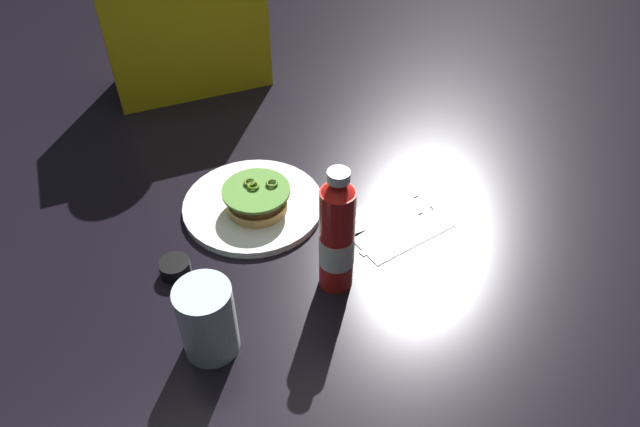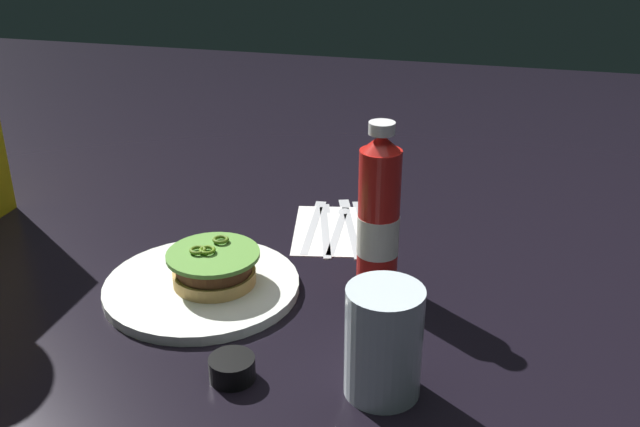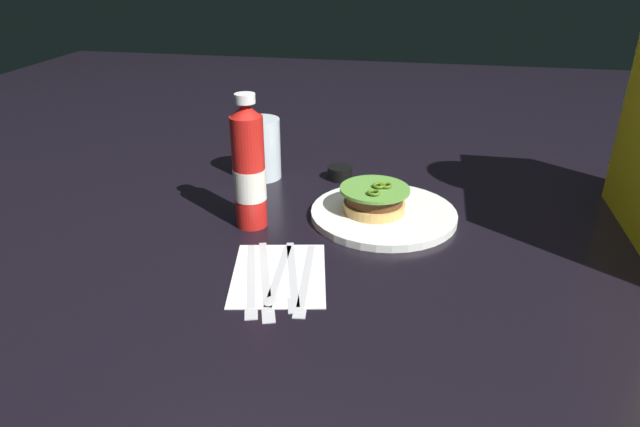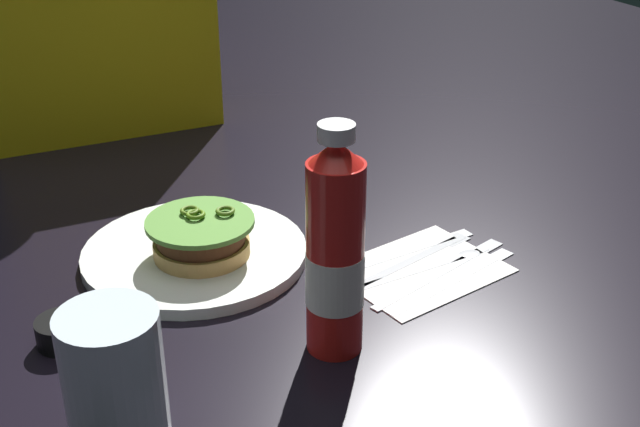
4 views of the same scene
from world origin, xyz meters
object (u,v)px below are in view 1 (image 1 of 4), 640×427
at_px(napkin, 393,222).
at_px(spoon_utensil, 407,216).
at_px(dinner_plate, 253,205).
at_px(table_knife, 391,204).
at_px(fork_utensil, 394,211).
at_px(diner_person, 180,1).
at_px(condiment_cup, 175,268).
at_px(ketchup_bottle, 337,238).
at_px(butter_knife, 418,228).
at_px(burger_sandwich, 257,199).
at_px(steak_knife, 411,221).
at_px(water_glass, 207,320).

distance_m(napkin, spoon_utensil, 0.03).
bearing_deg(dinner_plate, table_knife, -20.90).
height_order(fork_utensil, diner_person, diner_person).
bearing_deg(condiment_cup, ketchup_bottle, -26.08).
relative_size(condiment_cup, napkin, 0.29).
bearing_deg(table_knife, fork_utensil, -98.96).
height_order(butter_knife, table_knife, same).
xyz_separation_m(ketchup_bottle, fork_utensil, (0.17, 0.12, -0.10)).
bearing_deg(table_knife, butter_knife, -78.23).
relative_size(burger_sandwich, butter_knife, 0.62).
bearing_deg(steak_knife, table_knife, 102.95).
xyz_separation_m(burger_sandwich, condiment_cup, (-0.18, -0.09, -0.02)).
bearing_deg(burger_sandwich, ketchup_bottle, -71.77).
bearing_deg(napkin, ketchup_bottle, -149.82).
relative_size(water_glass, fork_utensil, 0.65).
distance_m(napkin, table_knife, 0.05).
distance_m(napkin, diner_person, 0.72).
height_order(condiment_cup, fork_utensil, condiment_cup).
bearing_deg(table_knife, napkin, -111.24).
bearing_deg(butter_knife, steak_knife, 98.66).
bearing_deg(spoon_utensil, ketchup_bottle, -153.22).
xyz_separation_m(burger_sandwich, spoon_utensil, (0.26, -0.12, -0.03)).
height_order(burger_sandwich, water_glass, water_glass).
height_order(burger_sandwich, diner_person, diner_person).
relative_size(condiment_cup, fork_utensil, 0.27).
bearing_deg(dinner_plate, water_glass, -118.66).
bearing_deg(dinner_plate, butter_knife, -33.20).
xyz_separation_m(condiment_cup, spoon_utensil, (0.43, -0.03, -0.01)).
height_order(burger_sandwich, fork_utensil, burger_sandwich).
xyz_separation_m(water_glass, fork_utensil, (0.40, 0.16, -0.06)).
distance_m(condiment_cup, spoon_utensil, 0.43).
relative_size(burger_sandwich, table_knife, 0.62).
bearing_deg(table_knife, ketchup_bottle, -142.06).
distance_m(steak_knife, spoon_utensil, 0.01).
xyz_separation_m(steak_knife, fork_utensil, (-0.02, 0.04, 0.00)).
relative_size(water_glass, diner_person, 0.26).
bearing_deg(spoon_utensil, diner_person, 112.04).
distance_m(ketchup_bottle, napkin, 0.21).
relative_size(condiment_cup, diner_person, 0.11).
xyz_separation_m(butter_knife, steak_knife, (-0.00, 0.02, 0.00)).
height_order(ketchup_bottle, steak_knife, ketchup_bottle).
bearing_deg(diner_person, ketchup_bottle, -84.23).
bearing_deg(butter_knife, condiment_cup, 171.76).
bearing_deg(steak_knife, butter_knife, -81.34).
relative_size(spoon_utensil, fork_utensil, 0.93).
relative_size(dinner_plate, diner_person, 0.54).
bearing_deg(fork_utensil, dinner_plate, 155.23).
bearing_deg(burger_sandwich, dinner_plate, 102.22).
distance_m(burger_sandwich, napkin, 0.26).
distance_m(condiment_cup, steak_knife, 0.44).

